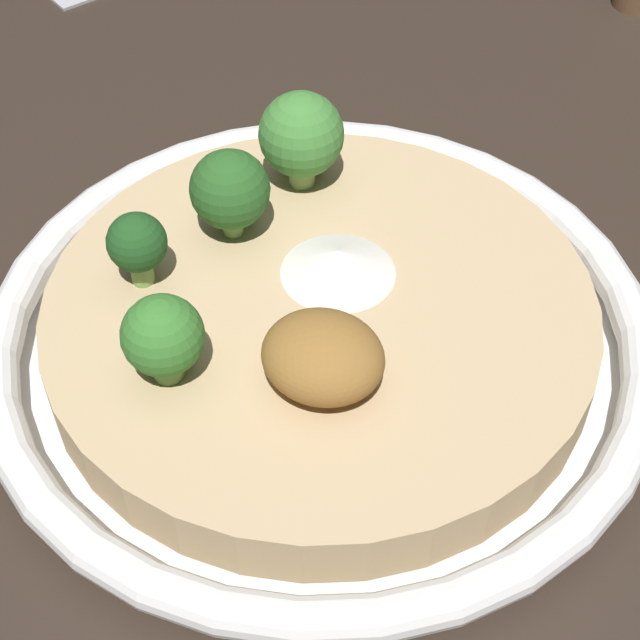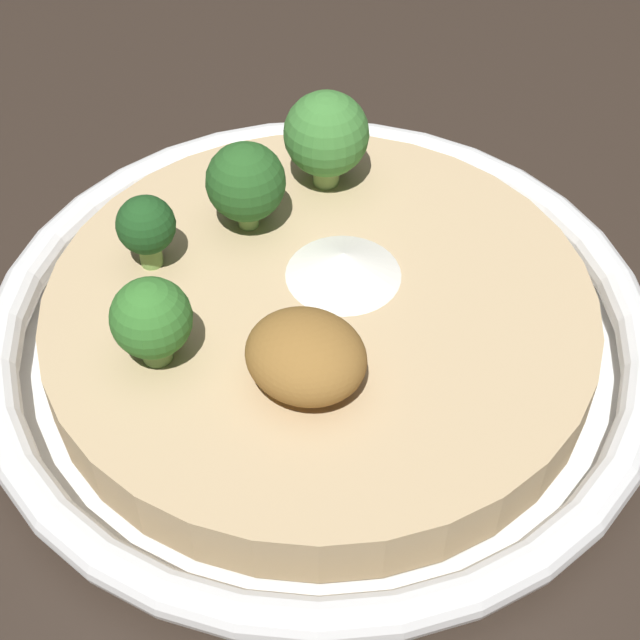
# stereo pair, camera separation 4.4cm
# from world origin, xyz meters

# --- Properties ---
(ground_plane) EXTENTS (6.00, 6.00, 0.00)m
(ground_plane) POSITION_xyz_m (0.00, 0.00, 0.00)
(ground_plane) COLOR #2D231C
(risotto_bowl) EXTENTS (0.31, 0.31, 0.03)m
(risotto_bowl) POSITION_xyz_m (0.00, 0.00, 0.02)
(risotto_bowl) COLOR white
(risotto_bowl) RESTS_ON ground_plane
(cheese_sprinkle) EXTENTS (0.05, 0.05, 0.01)m
(cheese_sprinkle) POSITION_xyz_m (-0.00, 0.02, 0.04)
(cheese_sprinkle) COLOR white
(cheese_sprinkle) RESTS_ON risotto_bowl
(crispy_onion_garnish) EXTENTS (0.05, 0.05, 0.03)m
(crispy_onion_garnish) POSITION_xyz_m (0.02, -0.04, 0.05)
(crispy_onion_garnish) COLOR olive
(crispy_onion_garnish) RESTS_ON risotto_bowl
(broccoli_left) EXTENTS (0.04, 0.04, 0.04)m
(broccoli_left) POSITION_xyz_m (-0.06, 0.02, 0.06)
(broccoli_left) COLOR #759E4C
(broccoli_left) RESTS_ON risotto_bowl
(broccoli_front_left) EXTENTS (0.03, 0.03, 0.04)m
(broccoli_front_left) POSITION_xyz_m (-0.08, -0.02, 0.06)
(broccoli_front_left) COLOR #759E4C
(broccoli_front_left) RESTS_ON risotto_bowl
(broccoli_front) EXTENTS (0.03, 0.03, 0.04)m
(broccoli_front) POSITION_xyz_m (-0.04, -0.07, 0.06)
(broccoli_front) COLOR #668E47
(broccoli_front) RESTS_ON risotto_bowl
(broccoli_back_left) EXTENTS (0.04, 0.04, 0.05)m
(broccoli_back_left) POSITION_xyz_m (-0.04, 0.07, 0.06)
(broccoli_back_left) COLOR #84A856
(broccoli_back_left) RESTS_ON risotto_bowl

